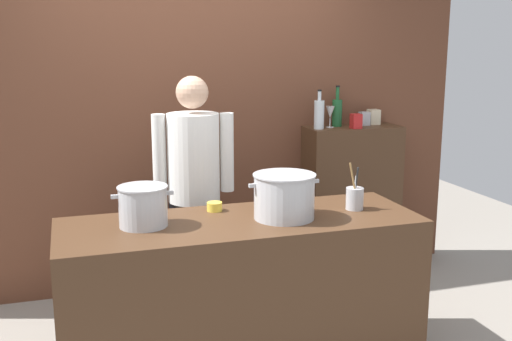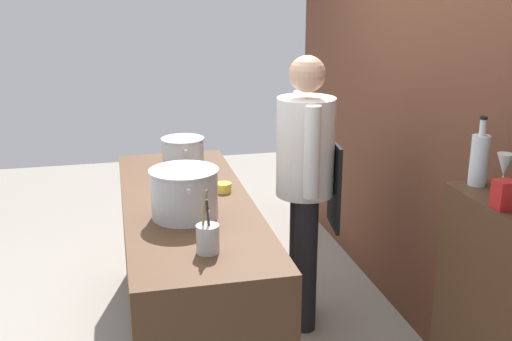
{
  "view_description": "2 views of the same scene",
  "coord_description": "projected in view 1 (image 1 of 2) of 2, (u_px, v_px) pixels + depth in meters",
  "views": [
    {
      "loc": [
        -0.89,
        -3.12,
        1.87
      ],
      "look_at": [
        0.2,
        0.37,
        1.09
      ],
      "focal_mm": 42.54,
      "sensor_mm": 36.0,
      "label": 1
    },
    {
      "loc": [
        3.24,
        -0.36,
        2.07
      ],
      "look_at": [
        0.13,
        0.36,
        1.09
      ],
      "focal_mm": 43.89,
      "sensor_mm": 36.0,
      "label": 2
    }
  ],
  "objects": [
    {
      "name": "wine_glass_tall",
      "position": [
        330.0,
        113.0,
        4.71
      ],
      "size": [
        0.07,
        0.07,
        0.17
      ],
      "color": "silver",
      "rests_on": "bar_cabinet"
    },
    {
      "name": "bar_cabinet",
      "position": [
        351.0,
        201.0,
        4.92
      ],
      "size": [
        0.76,
        0.32,
        1.21
      ],
      "primitive_type": "cube",
      "color": "#472D1C",
      "rests_on": "ground_plane"
    },
    {
      "name": "brick_back_panel",
      "position": [
        189.0,
        92.0,
        4.56
      ],
      "size": [
        4.4,
        0.1,
        3.0
      ],
      "primitive_type": "cube",
      "color": "brown",
      "rests_on": "ground_plane"
    },
    {
      "name": "wine_bottle_green",
      "position": [
        337.0,
        112.0,
        4.79
      ],
      "size": [
        0.08,
        0.08,
        0.32
      ],
      "color": "#1E592D",
      "rests_on": "bar_cabinet"
    },
    {
      "name": "stockpot_small",
      "position": [
        143.0,
        206.0,
        3.24
      ],
      "size": [
        0.33,
        0.27,
        0.22
      ],
      "color": "#B7BABF",
      "rests_on": "prep_counter"
    },
    {
      "name": "spice_tin_cream",
      "position": [
        373.0,
        117.0,
        4.91
      ],
      "size": [
        0.09,
        0.09,
        0.12
      ],
      "primitive_type": "cube",
      "color": "beige",
      "rests_on": "bar_cabinet"
    },
    {
      "name": "butter_jar",
      "position": [
        214.0,
        207.0,
        3.55
      ],
      "size": [
        0.09,
        0.09,
        0.05
      ],
      "primitive_type": "cylinder",
      "color": "yellow",
      "rests_on": "prep_counter"
    },
    {
      "name": "spice_tin_red",
      "position": [
        356.0,
        121.0,
        4.67
      ],
      "size": [
        0.07,
        0.07,
        0.11
      ],
      "primitive_type": "cube",
      "color": "red",
      "rests_on": "bar_cabinet"
    },
    {
      "name": "wine_bottle_clear",
      "position": [
        319.0,
        114.0,
        4.64
      ],
      "size": [
        0.08,
        0.08,
        0.3
      ],
      "color": "silver",
      "rests_on": "bar_cabinet"
    },
    {
      "name": "prep_counter",
      "position": [
        242.0,
        295.0,
        3.47
      ],
      "size": [
        2.02,
        0.7,
        0.9
      ],
      "primitive_type": "cube",
      "color": "#472D1C",
      "rests_on": "ground_plane"
    },
    {
      "name": "stockpot_large",
      "position": [
        284.0,
        196.0,
        3.38
      ],
      "size": [
        0.41,
        0.35,
        0.25
      ],
      "color": "#B7BABF",
      "rests_on": "prep_counter"
    },
    {
      "name": "chef",
      "position": [
        194.0,
        182.0,
        4.0
      ],
      "size": [
        0.53,
        0.38,
        1.66
      ],
      "rotation": [
        0.0,
        0.0,
        3.0
      ],
      "color": "black",
      "rests_on": "ground_plane"
    },
    {
      "name": "spice_tin_silver",
      "position": [
        364.0,
        119.0,
        4.86
      ],
      "size": [
        0.08,
        0.08,
        0.11
      ],
      "primitive_type": "cube",
      "color": "#B2B2B7",
      "rests_on": "bar_cabinet"
    },
    {
      "name": "utensil_crock",
      "position": [
        355.0,
        198.0,
        3.57
      ],
      "size": [
        0.1,
        0.1,
        0.28
      ],
      "color": "#B7BABF",
      "rests_on": "prep_counter"
    }
  ]
}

